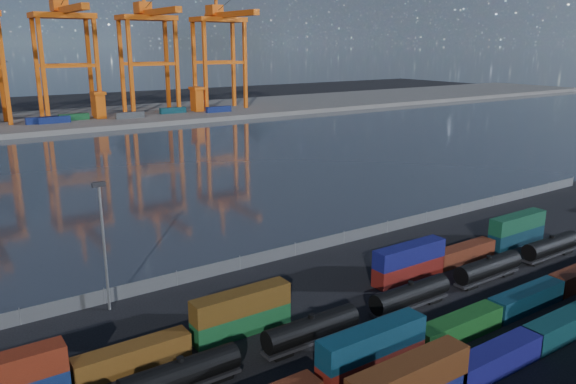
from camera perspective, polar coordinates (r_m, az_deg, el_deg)
ground at (r=70.36m, az=14.30°, el=-13.16°), size 700.00×700.00×0.00m
harbor_water at (r=156.16m, az=-15.73°, el=2.29°), size 700.00×700.00×0.00m
far_quay at (r=256.53m, az=-23.48°, el=6.59°), size 700.00×70.00×2.00m
container_row_south at (r=61.72m, az=19.72°, el=-15.25°), size 140.59×2.63×5.60m
container_row_mid at (r=75.71m, az=21.96°, el=-10.41°), size 142.22×2.54×5.42m
container_row_north at (r=74.44m, az=5.95°, el=-9.27°), size 141.74×2.45×5.22m
tanker_string at (r=68.32m, az=7.72°, el=-11.93°), size 89.68×2.62×3.74m
waterfront_fence at (r=88.96m, az=0.73°, el=-5.88°), size 160.12×0.12×2.20m
yard_light_mast at (r=72.25m, az=-18.22°, el=-4.66°), size 1.60×0.40×16.60m
gantry_cranes at (r=246.78m, az=-25.83°, el=14.79°), size 199.03×46.14×62.49m
quay_containers at (r=240.16m, az=-25.41°, el=6.45°), size 172.58×10.99×2.60m
straddle_carriers at (r=245.54m, az=-23.75°, el=7.85°), size 140.00×7.00×11.10m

